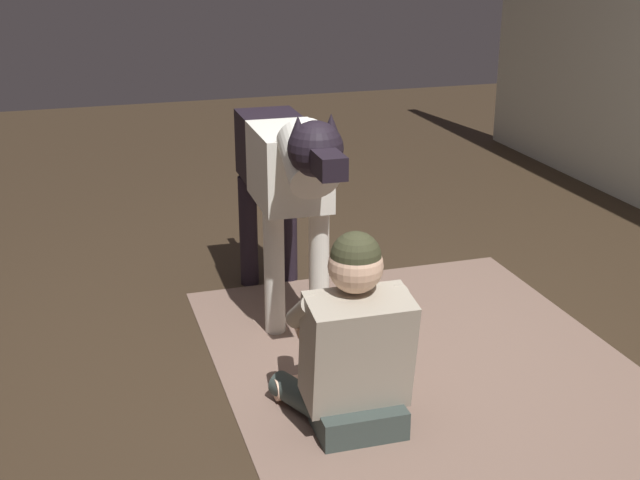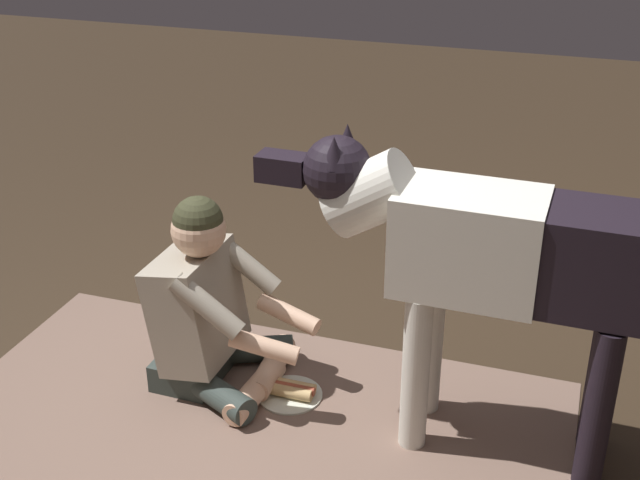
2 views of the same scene
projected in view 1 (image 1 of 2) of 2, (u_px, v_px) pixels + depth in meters
The scene contains 5 objects.
ground_plane at pixel (351, 363), 3.85m from camera, with size 12.73×12.73×0.00m, color #35271A.
area_rug at pixel (432, 372), 3.77m from camera, with size 2.36×1.82×0.01m, color #785D50.
person_sitting_on_floor at pixel (353, 347), 3.30m from camera, with size 0.64×0.58×0.81m.
large_dog at pixel (286, 172), 4.09m from camera, with size 1.51×0.33×1.13m.
hot_dog_on_plate at pixel (328, 374), 3.71m from camera, with size 0.26×0.26×0.06m.
Camera 1 is at (3.22, -1.14, 1.86)m, focal length 47.66 mm.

